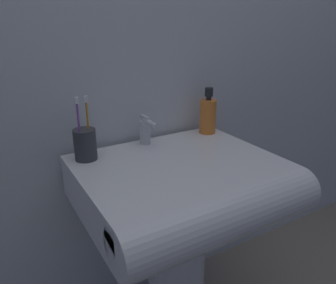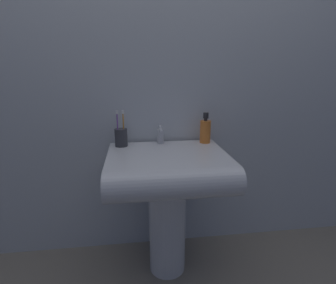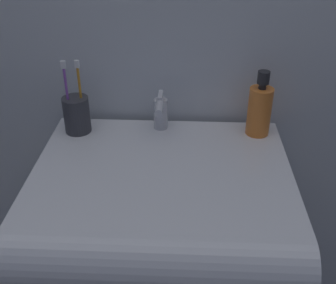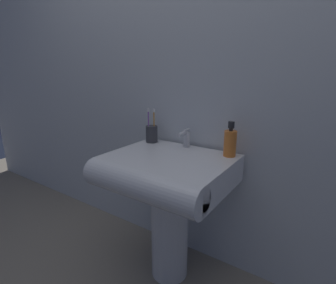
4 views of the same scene
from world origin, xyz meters
name	(u,v)px [view 1 (image 1 of 4)]	position (x,y,z in m)	size (l,w,h in m)	color
wall_back	(135,5)	(0.00, 0.28, 1.20)	(5.00, 0.05, 2.40)	silver
sink_pedestal	(176,269)	(0.00, 0.00, 0.29)	(0.21, 0.21, 0.58)	white
sink_basin	(186,188)	(0.00, -0.05, 0.65)	(0.63, 0.55, 0.14)	white
faucet	(146,130)	(-0.02, 0.19, 0.78)	(0.04, 0.11, 0.11)	silver
toothbrush_cup	(85,144)	(-0.25, 0.17, 0.78)	(0.07, 0.07, 0.21)	#38383D
soap_bottle	(208,115)	(0.25, 0.18, 0.80)	(0.06, 0.06, 0.18)	orange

